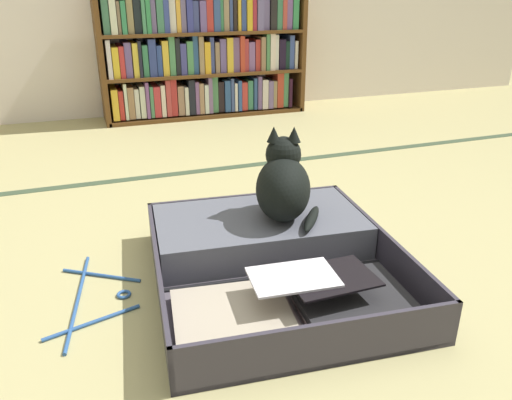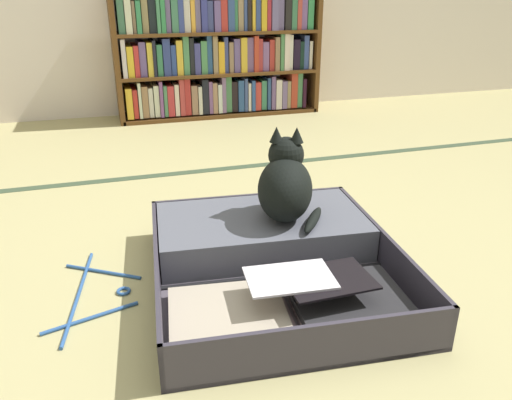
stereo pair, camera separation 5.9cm
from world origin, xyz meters
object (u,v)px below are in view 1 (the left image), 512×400
Objects in this scene: clothes_hanger at (93,298)px; open_suitcase at (269,253)px; black_cat at (283,185)px; bookshelf at (203,54)px.

open_suitcase is at bearing -0.43° from clothes_hanger.
bookshelf is at bearing 83.10° from black_cat.
clothes_hanger is at bearing -172.06° from black_cat.
clothes_hanger is at bearing -112.62° from bookshelf.
bookshelf reaches higher than clothes_hanger.
black_cat reaches higher than open_suitcase.
black_cat is (-0.23, -1.93, -0.16)m from bookshelf.
open_suitcase is at bearing -98.85° from bookshelf.
open_suitcase is 2.76× the size of black_cat.
open_suitcase is at bearing -132.42° from black_cat.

